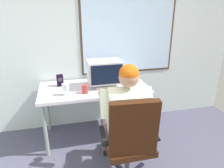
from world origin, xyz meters
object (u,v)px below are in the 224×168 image
Objects in this scene: person_seated at (125,117)px; desk at (94,91)px; desk_speaker at (60,80)px; coffee_mug at (85,89)px; office_chair at (131,139)px; wine_glass at (66,87)px; crt_monitor at (105,72)px.

desk is at bearing 105.78° from person_seated.
desk_speaker is 0.44m from coffee_mug.
wine_glass is at bearing 125.20° from office_chair.
office_chair is at bearing -94.28° from person_seated.
desk is at bearing 179.27° from crt_monitor.
office_chair is 9.57× the size of coffee_mug.
person_seated reaches higher than desk.
crt_monitor is 0.61m from desk_speaker.
desk is 1.01m from office_chair.
crt_monitor reaches higher than desk.
crt_monitor is 0.37m from coffee_mug.
desk_speaker is at bearing 132.10° from coffee_mug.
desk_speaker is at bearing 161.24° from desk.
coffee_mug is (-0.14, -0.18, 0.12)m from desk.
office_chair reaches higher than coffee_mug.
person_seated is 8.24× the size of desk_speaker.
desk is 1.39× the size of office_chair.
crt_monitor is (0.14, -0.00, 0.26)m from desk.
coffee_mug is (-0.28, -0.18, -0.15)m from crt_monitor.
office_chair is at bearing -67.71° from coffee_mug.
office_chair is 0.80× the size of person_seated.
crt_monitor is at bearing 94.92° from person_seated.
crt_monitor is 2.84× the size of desk_speaker.
desk_speaker reaches higher than wine_glass.
office_chair is 1.32m from desk_speaker.
desk_speaker is at bearing 118.93° from office_chair.
crt_monitor is at bearing -0.73° from desk.
crt_monitor is 2.99× the size of wine_glass.
person_seated is at bearing -85.08° from crt_monitor.
crt_monitor reaches higher than desk_speaker.
office_chair reaches higher than desk.
person_seated is at bearing 85.72° from office_chair.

